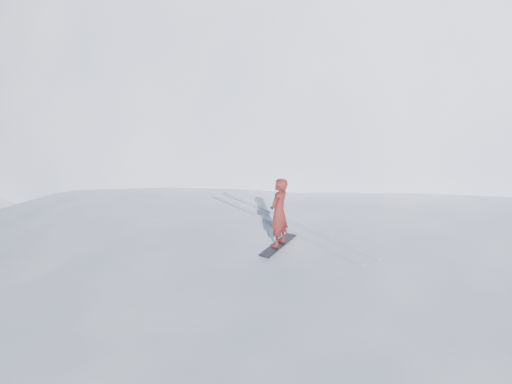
# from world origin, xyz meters

# --- Properties ---
(ground) EXTENTS (400.00, 400.00, 0.00)m
(ground) POSITION_xyz_m (0.00, 0.00, 0.00)
(ground) COLOR white
(ground) RESTS_ON ground
(near_ridge) EXTENTS (36.00, 28.00, 4.80)m
(near_ridge) POSITION_xyz_m (1.00, 3.00, 0.00)
(near_ridge) COLOR white
(near_ridge) RESTS_ON ground
(summit_peak) EXTENTS (60.00, 56.00, 56.00)m
(summit_peak) POSITION_xyz_m (22.00, 26.00, 0.00)
(summit_peak) COLOR white
(summit_peak) RESTS_ON ground
(peak_shoulder) EXTENTS (28.00, 24.00, 18.00)m
(peak_shoulder) POSITION_xyz_m (10.00, 20.00, 0.00)
(peak_shoulder) COLOR white
(peak_shoulder) RESTS_ON ground
(wind_bumps) EXTENTS (16.00, 14.40, 1.00)m
(wind_bumps) POSITION_xyz_m (-0.56, 2.12, 0.00)
(wind_bumps) COLOR white
(wind_bumps) RESTS_ON ground
(snowboard) EXTENTS (1.43, 0.90, 0.02)m
(snowboard) POSITION_xyz_m (-2.12, 3.59, 2.41)
(snowboard) COLOR black
(snowboard) RESTS_ON near_ridge
(snowboarder) EXTENTS (0.74, 0.64, 1.71)m
(snowboarder) POSITION_xyz_m (-2.12, 3.59, 3.28)
(snowboarder) COLOR maroon
(snowboarder) RESTS_ON snowboard
(board_tracks) EXTENTS (1.24, 5.97, 0.04)m
(board_tracks) POSITION_xyz_m (-1.18, 4.68, 2.42)
(board_tracks) COLOR silver
(board_tracks) RESTS_ON ground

